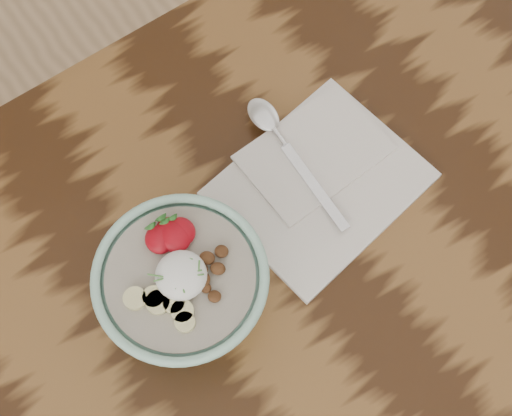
% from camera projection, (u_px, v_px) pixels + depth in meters
% --- Properties ---
extents(table, '(1.60, 0.90, 0.75)m').
position_uv_depth(table, '(342.00, 315.00, 0.89)').
color(table, '#311B0C').
rests_on(table, ground).
extents(breakfast_bowl, '(0.18, 0.18, 0.12)m').
position_uv_depth(breakfast_bowl, '(183.00, 286.00, 0.75)').
color(breakfast_bowl, '#9CD1BC').
rests_on(breakfast_bowl, table).
extents(napkin, '(0.25, 0.22, 0.01)m').
position_uv_depth(napkin, '(318.00, 178.00, 0.86)').
color(napkin, white).
rests_on(napkin, table).
extents(spoon, '(0.04, 0.20, 0.01)m').
position_uv_depth(spoon, '(276.00, 132.00, 0.86)').
color(spoon, silver).
rests_on(spoon, napkin).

